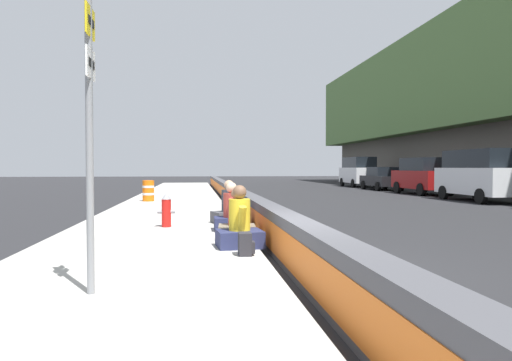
% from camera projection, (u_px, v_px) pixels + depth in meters
% --- Properties ---
extents(ground_plane, '(160.00, 160.00, 0.00)m').
position_uv_depth(ground_plane, '(299.00, 272.00, 7.48)').
color(ground_plane, '#232326').
rests_on(ground_plane, ground).
extents(sidewalk_strip, '(80.00, 4.40, 0.14)m').
position_uv_depth(sidewalk_strip, '(130.00, 272.00, 7.14)').
color(sidewalk_strip, '#A8A59E').
rests_on(sidewalk_strip, ground_plane).
extents(jersey_barrier, '(76.00, 0.45, 0.85)m').
position_uv_depth(jersey_barrier, '(299.00, 246.00, 7.47)').
color(jersey_barrier, '#47474C').
rests_on(jersey_barrier, ground_plane).
extents(route_sign_post, '(0.44, 0.09, 3.60)m').
position_uv_depth(route_sign_post, '(90.00, 124.00, 5.63)').
color(route_sign_post, gray).
rests_on(route_sign_post, sidewalk_strip).
extents(fire_hydrant, '(0.26, 0.46, 0.88)m').
position_uv_depth(fire_hydrant, '(166.00, 210.00, 12.04)').
color(fire_hydrant, red).
rests_on(fire_hydrant, sidewalk_strip).
extents(seated_person_foreground, '(0.81, 0.93, 1.20)m').
position_uv_depth(seated_person_foreground, '(240.00, 228.00, 9.01)').
color(seated_person_foreground, '#23284C').
rests_on(seated_person_foreground, sidewalk_strip).
extents(seated_person_middle, '(0.72, 0.83, 1.10)m').
position_uv_depth(seated_person_middle, '(237.00, 223.00, 10.06)').
color(seated_person_middle, '#706651').
rests_on(seated_person_middle, sidewalk_strip).
extents(seated_person_rear, '(0.75, 0.85, 1.18)m').
position_uv_depth(seated_person_rear, '(232.00, 215.00, 11.46)').
color(seated_person_rear, '#23284C').
rests_on(seated_person_rear, sidewalk_strip).
extents(seated_person_far, '(0.95, 1.03, 1.19)m').
position_uv_depth(seated_person_far, '(229.00, 210.00, 12.88)').
color(seated_person_far, '#424247').
rests_on(seated_person_far, sidewalk_strip).
extents(backpack, '(0.32, 0.28, 0.40)m').
position_uv_depth(backpack, '(246.00, 244.00, 8.17)').
color(backpack, '#232328').
rests_on(backpack, sidewalk_strip).
extents(construction_barrel, '(0.54, 0.54, 0.95)m').
position_uv_depth(construction_barrel, '(148.00, 191.00, 21.20)').
color(construction_barrel, orange).
rests_on(construction_barrel, sidewalk_strip).
extents(parked_car_fourth, '(5.12, 2.14, 2.56)m').
position_uv_depth(parked_car_fourth, '(479.00, 174.00, 22.90)').
color(parked_car_fourth, silver).
rests_on(parked_car_fourth, ground_plane).
extents(parked_car_midline, '(4.84, 2.14, 2.28)m').
position_uv_depth(parked_car_midline, '(423.00, 175.00, 28.82)').
color(parked_car_midline, maroon).
rests_on(parked_car_midline, ground_plane).
extents(parked_car_far, '(4.51, 1.96, 1.71)m').
position_uv_depth(parked_car_far, '(382.00, 178.00, 34.54)').
color(parked_car_far, black).
rests_on(parked_car_far, ground_plane).
extents(parked_car_farther, '(5.15, 2.21, 2.56)m').
position_uv_depth(parked_car_farther, '(358.00, 171.00, 40.20)').
color(parked_car_farther, silver).
rests_on(parked_car_farther, ground_plane).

